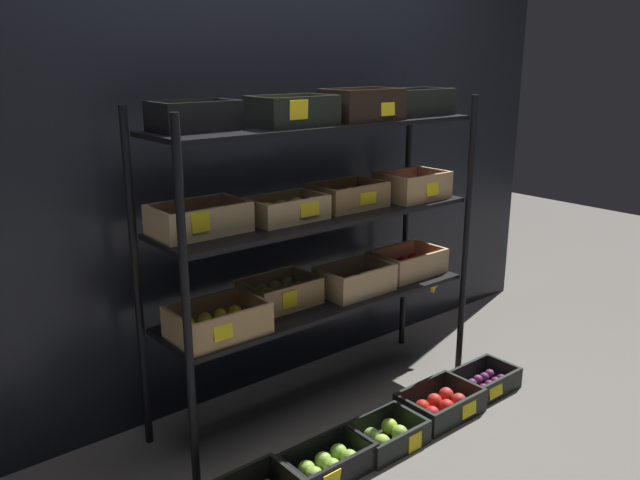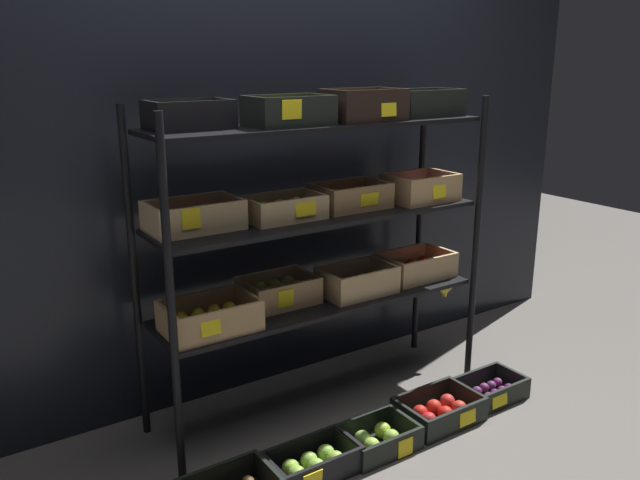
{
  "view_description": "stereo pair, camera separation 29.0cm",
  "coord_description": "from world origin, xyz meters",
  "views": [
    {
      "loc": [
        -1.78,
        -2.15,
        1.61
      ],
      "look_at": [
        0.0,
        0.0,
        0.81
      ],
      "focal_mm": 36.24,
      "sensor_mm": 36.0,
      "label": 1
    },
    {
      "loc": [
        -1.54,
        -2.33,
        1.61
      ],
      "look_at": [
        0.0,
        0.0,
        0.81
      ],
      "focal_mm": 36.24,
      "sensor_mm": 36.0,
      "label": 2
    }
  ],
  "objects": [
    {
      "name": "crate_ground_center_apple_green",
      "position": [
        -0.01,
        -0.46,
        0.04
      ],
      "size": [
        0.32,
        0.23,
        0.11
      ],
      "color": "black",
      "rests_on": "ground_plane"
    },
    {
      "name": "ground_plane",
      "position": [
        0.0,
        0.0,
        0.0
      ],
      "size": [
        10.0,
        10.0,
        0.0
      ],
      "primitive_type": "plane",
      "color": "#605B56"
    },
    {
      "name": "storefront_wall",
      "position": [
        0.0,
        0.41,
        1.3
      ],
      "size": [
        3.97,
        0.12,
        2.6
      ],
      "primitive_type": "cube",
      "color": "black",
      "rests_on": "ground_plane"
    },
    {
      "name": "crate_ground_apple_green",
      "position": [
        -0.34,
        -0.46,
        0.05
      ],
      "size": [
        0.37,
        0.21,
        0.11
      ],
      "color": "black",
      "rests_on": "ground_plane"
    },
    {
      "name": "crate_ground_apple_red",
      "position": [
        0.36,
        -0.44,
        0.04
      ],
      "size": [
        0.37,
        0.26,
        0.11
      ],
      "color": "black",
      "rests_on": "ground_plane"
    },
    {
      "name": "crate_ground_plum",
      "position": [
        0.71,
        -0.43,
        0.04
      ],
      "size": [
        0.33,
        0.23,
        0.11
      ],
      "color": "black",
      "rests_on": "ground_plane"
    },
    {
      "name": "display_rack",
      "position": [
        0.0,
        -0.0,
        0.93
      ],
      "size": [
        1.71,
        0.45,
        1.47
      ],
      "color": "black",
      "rests_on": "ground_plane"
    }
  ]
}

